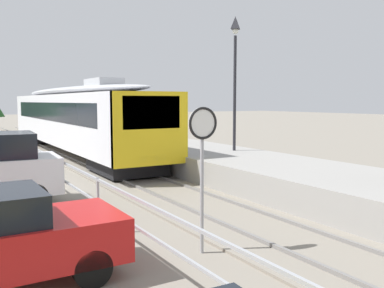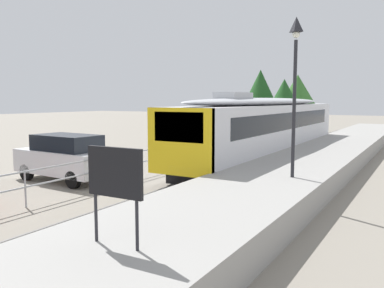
% 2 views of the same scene
% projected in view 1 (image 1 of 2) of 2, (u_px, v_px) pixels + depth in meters
% --- Properties ---
extents(ground_plane, '(160.00, 160.00, 0.00)m').
position_uv_depth(ground_plane, '(30.00, 170.00, 18.15)').
color(ground_plane, gray).
extents(track_rails, '(3.20, 60.00, 0.14)m').
position_uv_depth(track_rails, '(99.00, 163.00, 19.66)').
color(track_rails, gray).
rests_on(track_rails, ground).
extents(commuter_train, '(2.82, 19.53, 3.74)m').
position_uv_depth(commuter_train, '(75.00, 115.00, 22.74)').
color(commuter_train, silver).
rests_on(commuter_train, track_rails).
extents(station_platform, '(3.90, 60.00, 0.90)m').
position_uv_depth(station_platform, '(162.00, 150.00, 21.27)').
color(station_platform, '#999691').
rests_on(station_platform, ground).
extents(platform_lamp_mid_platform, '(0.34, 0.34, 5.35)m').
position_uv_depth(platform_lamp_mid_platform, '(235.00, 58.00, 17.00)').
color(platform_lamp_mid_platform, '#232328').
rests_on(platform_lamp_mid_platform, station_platform).
extents(speed_limit_sign, '(0.61, 0.10, 2.81)m').
position_uv_depth(speed_limit_sign, '(203.00, 143.00, 7.96)').
color(speed_limit_sign, '#9EA0A5').
rests_on(speed_limit_sign, ground).
extents(carpark_fence, '(0.06, 36.06, 1.25)m').
position_uv_depth(carpark_fence, '(98.00, 193.00, 9.34)').
color(carpark_fence, '#9EA0A5').
rests_on(carpark_fence, ground).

